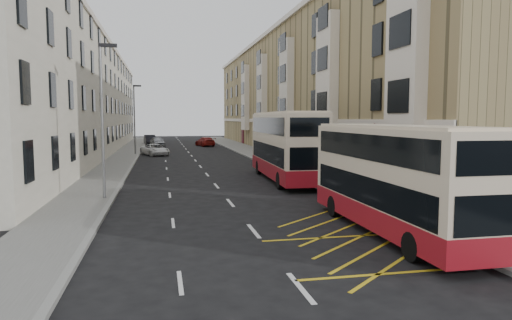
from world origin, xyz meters
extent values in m
plane|color=black|center=(0.00, 0.00, 0.00)|extent=(200.00, 200.00, 0.00)
cube|color=#62625E|center=(8.00, 30.00, 0.07)|extent=(4.00, 120.00, 0.15)
cube|color=#62625E|center=(-7.50, 30.00, 0.07)|extent=(3.00, 120.00, 0.15)
cube|color=gray|center=(6.00, 30.00, 0.07)|extent=(0.25, 120.00, 0.15)
cube|color=gray|center=(-6.00, 30.00, 0.07)|extent=(0.25, 120.00, 0.15)
cube|color=tan|center=(15.00, 45.50, 7.50)|extent=(10.00, 79.00, 15.00)
cube|color=#EFE3D0|center=(9.97, 45.50, 4.00)|extent=(0.18, 79.00, 0.50)
cube|color=#EFE3D0|center=(9.90, 45.50, 15.00)|extent=(0.40, 79.00, 0.50)
cube|color=#EFE3D0|center=(9.65, 10.00, 7.50)|extent=(0.80, 3.20, 10.00)
cube|color=#EFE3D0|center=(9.65, 22.00, 7.50)|extent=(0.80, 3.20, 10.00)
cube|color=#EFE3D0|center=(9.65, 34.00, 7.50)|extent=(0.80, 3.20, 10.00)
cube|color=#EFE3D0|center=(9.65, 46.00, 7.50)|extent=(0.80, 3.20, 10.00)
cube|color=#EFE3D0|center=(9.65, 58.00, 7.50)|extent=(0.80, 3.20, 10.00)
cube|color=#4F0E19|center=(9.95, 14.00, 1.70)|extent=(0.20, 1.60, 3.00)
cube|color=#4F0E19|center=(9.95, 26.00, 1.70)|extent=(0.20, 1.60, 3.00)
cube|color=#4F0E19|center=(9.95, 38.00, 1.70)|extent=(0.20, 1.60, 3.00)
cube|color=#4F0E19|center=(9.95, 50.00, 1.70)|extent=(0.20, 1.60, 3.00)
cube|color=#4F0E19|center=(9.95, 62.00, 1.70)|extent=(0.20, 1.60, 3.00)
cube|color=silver|center=(-13.50, 45.50, 6.50)|extent=(9.00, 79.00, 13.00)
cube|color=#EFE3D0|center=(-8.97, 45.50, 13.00)|extent=(0.30, 79.00, 0.50)
cube|color=black|center=(7.56, 1.90, 1.45)|extent=(0.08, 0.08, 2.60)
cube|color=black|center=(8.84, 1.90, 1.45)|extent=(0.08, 0.08, 2.60)
cube|color=black|center=(8.45, 0.60, 0.60)|extent=(0.35, 1.60, 0.06)
cylinder|color=#AD1C20|center=(6.25, 2.50, 0.65)|extent=(0.06, 0.06, 1.00)
cylinder|color=#AD1C20|center=(6.25, 5.75, 0.65)|extent=(0.06, 0.06, 1.00)
cylinder|color=#AD1C20|center=(6.25, 9.00, 0.65)|extent=(0.06, 0.06, 1.00)
cube|color=#AD1C20|center=(6.25, 5.75, 1.13)|extent=(0.05, 6.50, 0.06)
cube|color=#AD1C20|center=(6.25, 5.75, 0.70)|extent=(0.05, 6.50, 0.06)
cylinder|color=slate|center=(-6.40, 12.00, 4.15)|extent=(0.16, 0.16, 8.00)
cube|color=black|center=(-6.00, 12.00, 8.05)|extent=(0.90, 0.18, 0.18)
cylinder|color=slate|center=(-6.40, 42.00, 4.15)|extent=(0.16, 0.16, 8.00)
cube|color=black|center=(-6.00, 42.00, 8.05)|extent=(0.90, 0.18, 0.18)
cube|color=beige|center=(5.00, 2.58, 2.15)|extent=(2.38, 10.19, 3.65)
cube|color=maroon|center=(5.00, 2.58, 0.74)|extent=(2.40, 10.22, 0.83)
cube|color=black|center=(5.00, 2.58, 1.71)|extent=(2.41, 9.38, 1.02)
cube|color=black|center=(5.00, 2.58, 3.28)|extent=(2.41, 9.38, 0.93)
cube|color=beige|center=(5.00, 2.58, 4.02)|extent=(2.28, 9.78, 0.11)
cube|color=black|center=(5.03, 7.65, 1.76)|extent=(1.97, 0.09, 1.20)
cube|color=black|center=(5.03, 7.65, 3.65)|extent=(1.62, 0.08, 0.42)
cube|color=black|center=(4.97, -2.49, 1.76)|extent=(1.97, 0.09, 1.11)
cylinder|color=black|center=(3.97, 5.84, 0.46)|extent=(0.26, 0.93, 0.93)
cylinder|color=black|center=(6.07, 5.83, 0.46)|extent=(0.26, 0.93, 0.93)
cylinder|color=black|center=(3.93, -0.67, 0.46)|extent=(0.26, 0.93, 0.93)
cylinder|color=black|center=(6.03, -0.69, 0.46)|extent=(0.26, 0.93, 0.93)
cube|color=beige|center=(5.00, 17.54, 2.51)|extent=(3.17, 11.96, 4.26)
cube|color=maroon|center=(5.00, 17.54, 0.86)|extent=(3.21, 11.99, 0.97)
cube|color=black|center=(5.00, 17.54, 1.99)|extent=(3.18, 11.01, 1.19)
cube|color=black|center=(5.00, 17.54, 3.83)|extent=(3.18, 11.01, 1.08)
cube|color=beige|center=(5.00, 17.54, 4.68)|extent=(3.05, 11.48, 0.13)
cube|color=black|center=(5.24, 23.44, 2.05)|extent=(2.29, 0.18, 1.40)
cube|color=black|center=(5.24, 23.44, 4.26)|extent=(1.89, 0.16, 0.49)
cube|color=black|center=(4.76, 11.63, 2.05)|extent=(2.29, 0.18, 1.29)
cylinder|color=black|center=(3.94, 21.38, 0.54)|extent=(0.35, 1.09, 1.08)
cylinder|color=black|center=(6.37, 21.28, 0.54)|extent=(0.35, 1.09, 1.08)
cylinder|color=black|center=(3.63, 13.79, 0.54)|extent=(0.35, 1.09, 1.08)
cylinder|color=black|center=(6.06, 13.70, 0.54)|extent=(0.35, 1.09, 1.08)
cylinder|color=black|center=(6.35, -1.34, 0.63)|extent=(0.56, 0.56, 0.96)
cylinder|color=black|center=(6.35, -1.34, 1.13)|extent=(0.62, 0.62, 0.09)
imported|color=black|center=(7.94, 0.72, 0.97)|extent=(0.71, 0.61, 1.64)
imported|color=black|center=(6.80, 7.46, 0.92)|extent=(0.96, 0.82, 1.55)
imported|color=white|center=(-4.14, 41.49, 0.66)|extent=(3.80, 5.23, 1.32)
imported|color=#9FA2A7|center=(-3.95, 57.37, 0.75)|extent=(2.64, 4.67, 1.50)
imported|color=black|center=(-5.20, 64.29, 0.79)|extent=(2.27, 4.98, 1.58)
imported|color=maroon|center=(3.28, 57.81, 0.70)|extent=(3.06, 5.17, 1.41)
camera|label=1|loc=(-3.43, -12.84, 4.32)|focal=32.00mm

